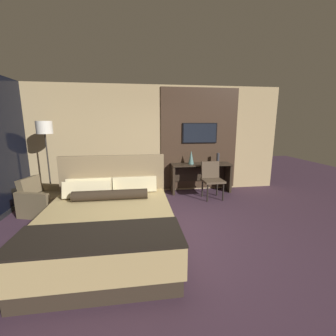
% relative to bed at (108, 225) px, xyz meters
% --- Properties ---
extents(ground_plane, '(16.00, 16.00, 0.00)m').
position_rel_bed_xyz_m(ground_plane, '(0.77, 0.17, -0.36)').
color(ground_plane, '#3D2838').
extents(wall_back_tv_panel, '(7.20, 0.09, 2.80)m').
position_rel_bed_xyz_m(wall_back_tv_panel, '(0.94, 2.77, 1.04)').
color(wall_back_tv_panel, tan).
rests_on(wall_back_tv_panel, ground_plane).
extents(bed, '(1.91, 2.20, 1.27)m').
position_rel_bed_xyz_m(bed, '(0.00, 0.00, 0.00)').
color(bed, '#33281E').
rests_on(bed, ground_plane).
extents(desk, '(1.60, 0.46, 0.78)m').
position_rel_bed_xyz_m(desk, '(2.16, 2.51, 0.16)').
color(desk, '#2D2319').
rests_on(desk, ground_plane).
extents(tv, '(0.95, 0.04, 0.54)m').
position_rel_bed_xyz_m(tv, '(2.16, 2.69, 1.22)').
color(tv, black).
extents(desk_chair, '(0.51, 0.51, 0.90)m').
position_rel_bed_xyz_m(desk_chair, '(2.29, 2.00, 0.18)').
color(desk_chair, '#4C3D2D').
rests_on(desk_chair, ground_plane).
extents(armchair_by_window, '(0.86, 0.89, 0.76)m').
position_rel_bed_xyz_m(armchair_by_window, '(-1.52, 1.56, -0.10)').
color(armchair_by_window, brown).
rests_on(armchair_by_window, ground_plane).
extents(floor_lamp, '(0.34, 0.34, 1.89)m').
position_rel_bed_xyz_m(floor_lamp, '(-1.54, 2.16, 1.24)').
color(floor_lamp, '#282623').
rests_on(floor_lamp, ground_plane).
extents(vase_tall, '(0.15, 0.15, 0.36)m').
position_rel_bed_xyz_m(vase_tall, '(1.88, 2.48, 0.60)').
color(vase_tall, '#4C706B').
rests_on(vase_tall, desk).
extents(vase_short, '(0.08, 0.08, 0.27)m').
position_rel_bed_xyz_m(vase_short, '(2.62, 2.49, 0.56)').
color(vase_short, '#333338').
rests_on(vase_short, desk).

